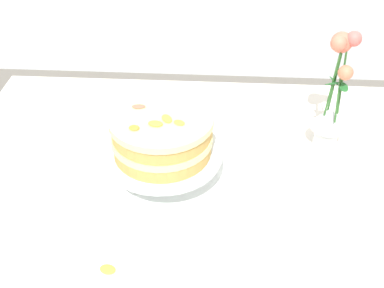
% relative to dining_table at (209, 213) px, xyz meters
% --- Properties ---
extents(dining_table, '(1.40, 1.00, 0.74)m').
position_rel_dining_table_xyz_m(dining_table, '(0.00, 0.00, 0.00)').
color(dining_table, white).
rests_on(dining_table, ground).
extents(linen_napkin, '(0.38, 0.38, 0.00)m').
position_rel_dining_table_xyz_m(linen_napkin, '(-0.12, 0.01, 0.09)').
color(linen_napkin, white).
rests_on(linen_napkin, dining_table).
extents(cake_stand, '(0.29, 0.29, 0.10)m').
position_rel_dining_table_xyz_m(cake_stand, '(-0.12, 0.01, 0.17)').
color(cake_stand, silver).
rests_on(cake_stand, linen_napkin).
extents(layer_cake, '(0.25, 0.25, 0.11)m').
position_rel_dining_table_xyz_m(layer_cake, '(-0.12, 0.01, 0.24)').
color(layer_cake, tan).
rests_on(layer_cake, cake_stand).
extents(flower_vase, '(0.10, 0.10, 0.34)m').
position_rel_dining_table_xyz_m(flower_vase, '(0.31, 0.18, 0.23)').
color(flower_vase, silver).
rests_on(flower_vase, dining_table).
extents(loose_petal_0, '(0.04, 0.03, 0.00)m').
position_rel_dining_table_xyz_m(loose_petal_0, '(-0.46, 0.08, 0.09)').
color(loose_petal_0, pink).
rests_on(loose_petal_0, dining_table).
extents(loose_petal_1, '(0.04, 0.04, 0.01)m').
position_rel_dining_table_xyz_m(loose_petal_1, '(-0.21, -0.27, 0.09)').
color(loose_petal_1, yellow).
rests_on(loose_petal_1, dining_table).
extents(loose_petal_3, '(0.04, 0.04, 0.01)m').
position_rel_dining_table_xyz_m(loose_petal_3, '(-0.04, 0.32, 0.09)').
color(loose_petal_3, orange).
rests_on(loose_petal_3, dining_table).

